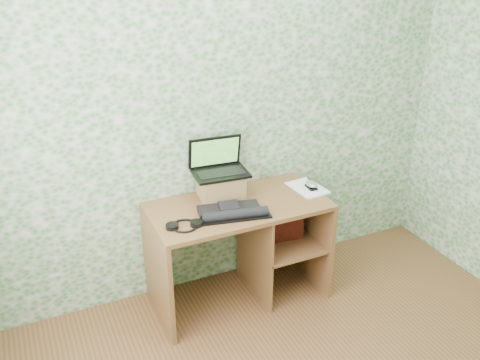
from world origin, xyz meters
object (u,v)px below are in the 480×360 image
desk (247,234)px  laptop (218,165)px  riser (221,186)px  keyboard (232,212)px  notepad (307,188)px

desk → laptop: size_ratio=3.13×
riser → laptop: 0.15m
keyboard → laptop: bearing=95.4°
riser → notepad: bearing=-12.5°
laptop → keyboard: (-0.03, -0.29, -0.21)m
desk → laptop: 0.54m
notepad → laptop: bearing=159.1°
laptop → notepad: laptop is taller
laptop → keyboard: laptop is taller
keyboard → desk: bearing=49.9°
notepad → riser: bearing=162.6°
riser → keyboard: (-0.03, -0.25, -0.06)m
laptop → notepad: (0.61, -0.17, -0.22)m
keyboard → riser: bearing=94.5°
desk → riser: 0.40m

